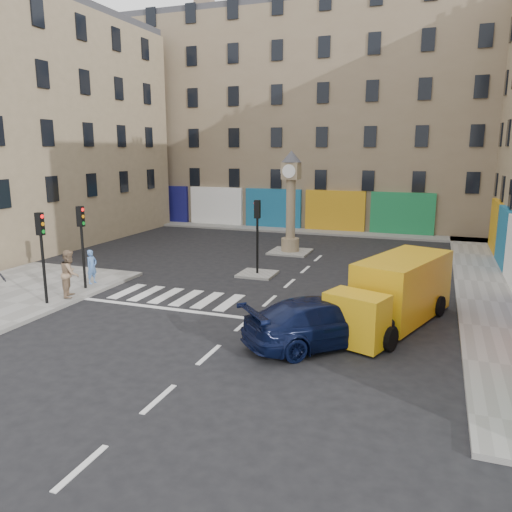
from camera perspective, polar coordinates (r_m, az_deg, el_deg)
The scene contains 15 objects.
ground at distance 17.59m, azimuth -2.59°, elevation -8.80°, with size 120.00×120.00×0.00m, color black.
sidewalk_right at distance 26.02m, azimuth 24.57°, elevation -2.81°, with size 2.60×30.00×0.15m, color gray.
sidewalk_far at distance 39.26m, azimuth 4.44°, elevation 2.96°, with size 32.00×2.40×0.15m, color gray.
island_near at distance 25.39m, azimuth 0.15°, elevation -2.07°, with size 1.80×1.80×0.12m, color gray.
island_far at distance 30.96m, azimuth 3.92°, elevation 0.48°, with size 2.40×2.40×0.12m, color gray.
building_far at distance 44.44m, azimuth 6.71°, elevation 14.87°, with size 32.00×10.00×17.00m, color #816F56.
building_left at distance 37.17m, azimuth -23.68°, elevation 12.99°, with size 8.00×20.00×15.00m, color #988263.
traffic_light_left_near at distance 21.54m, azimuth -23.31°, elevation 1.34°, with size 0.28×0.22×3.70m.
traffic_light_left_far at distance 23.31m, azimuth -19.30°, elevation 2.40°, with size 0.28×0.22×3.70m.
traffic_light_island at distance 24.89m, azimuth 0.15°, elevation 3.59°, with size 0.28×0.22×3.70m.
clock_pillar at distance 30.45m, azimuth 4.01°, elevation 6.92°, with size 1.20×1.20×6.10m.
navy_sedan at distance 16.52m, azimuth 7.63°, elevation -7.44°, with size 2.17×5.34×1.55m, color black.
yellow_van at distance 18.86m, azimuth 15.61°, elevation -4.01°, with size 4.00×6.83×2.38m.
pedestrian_blue at distance 24.35m, azimuth -18.25°, elevation -1.17°, with size 0.58×0.38×1.59m, color #537CBE.
pedestrian_tan at distance 22.45m, azimuth -20.49°, elevation -1.86°, with size 0.98×0.76×2.01m, color #997A5E.
Camera 1 is at (6.35, -15.16, 6.26)m, focal length 35.00 mm.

